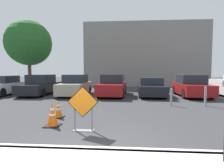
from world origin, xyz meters
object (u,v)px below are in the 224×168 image
(parked_car_fifth, at_px, (151,87))
(bollard_second, at_px, (205,96))
(bollard_nearest, at_px, (171,96))
(parked_car_second, at_px, (41,85))
(parked_car_fourth, at_px, (113,86))
(parked_car_third, at_px, (76,86))
(parked_car_sixth, at_px, (191,87))
(traffic_cone_nearest, at_px, (52,115))
(road_closed_sign, at_px, (83,107))
(traffic_cone_second, at_px, (58,109))
(parked_car_nearest, at_px, (2,86))

(parked_car_fifth, xyz_separation_m, bollard_second, (2.20, -3.93, -0.08))
(parked_car_fifth, relative_size, bollard_nearest, 4.92)
(parked_car_second, distance_m, parked_car_fourth, 5.70)
(parked_car_fifth, relative_size, bollard_second, 4.36)
(parked_car_third, bearing_deg, bollard_nearest, 148.88)
(parked_car_second, distance_m, parked_car_sixth, 11.40)
(parked_car_second, height_order, parked_car_sixth, parked_car_second)
(traffic_cone_nearest, distance_m, parked_car_fourth, 7.73)
(parked_car_fifth, bearing_deg, traffic_cone_nearest, 64.18)
(parked_car_fifth, distance_m, parked_car_sixth, 2.86)
(road_closed_sign, bearing_deg, bollard_nearest, 49.28)
(parked_car_third, distance_m, parked_car_fourth, 2.85)
(traffic_cone_nearest, distance_m, parked_car_sixth, 10.39)
(bollard_nearest, relative_size, bollard_second, 0.89)
(traffic_cone_nearest, height_order, parked_car_second, parked_car_second)
(traffic_cone_second, relative_size, parked_car_sixth, 0.16)
(parked_car_fifth, relative_size, parked_car_sixth, 1.10)
(road_closed_sign, bearing_deg, bollard_second, 38.30)
(road_closed_sign, relative_size, bollard_second, 1.31)
(traffic_cone_nearest, height_order, parked_car_fourth, parked_car_fourth)
(parked_car_fourth, bearing_deg, parked_car_second, 1.18)
(traffic_cone_second, relative_size, parked_car_nearest, 0.15)
(parked_car_fifth, xyz_separation_m, bollard_nearest, (0.48, -3.93, -0.14))
(road_closed_sign, xyz_separation_m, parked_car_sixth, (6.04, 7.95, -0.03))
(parked_car_nearest, distance_m, parked_car_fourth, 8.55)
(road_closed_sign, relative_size, bollard_nearest, 1.48)
(road_closed_sign, height_order, parked_car_sixth, parked_car_sixth)
(parked_car_second, distance_m, bollard_nearest, 9.87)
(road_closed_sign, xyz_separation_m, bollard_second, (5.40, 4.26, -0.20))
(traffic_cone_nearest, bearing_deg, parked_car_fifth, 60.92)
(road_closed_sign, height_order, parked_car_second, parked_car_second)
(road_closed_sign, relative_size, parked_car_sixth, 0.33)
(parked_car_third, distance_m, parked_car_fifth, 5.70)
(bollard_nearest, bearing_deg, bollard_second, 0.00)
(parked_car_fourth, height_order, bollard_nearest, parked_car_fourth)
(parked_car_nearest, bearing_deg, bollard_nearest, 161.13)
(parked_car_nearest, relative_size, bollard_second, 4.17)
(parked_car_nearest, distance_m, parked_car_second, 2.89)
(parked_car_second, distance_m, parked_car_third, 2.86)
(traffic_cone_nearest, relative_size, parked_car_fourth, 0.17)
(traffic_cone_second, height_order, parked_car_second, parked_car_second)
(road_closed_sign, height_order, traffic_cone_nearest, road_closed_sign)
(road_closed_sign, distance_m, parked_car_fifth, 8.80)
(parked_car_sixth, height_order, bollard_second, parked_car_sixth)
(parked_car_second, relative_size, parked_car_sixth, 1.15)
(parked_car_nearest, relative_size, parked_car_fifth, 0.96)
(road_closed_sign, distance_m, bollard_second, 6.88)
(parked_car_second, height_order, parked_car_fourth, parked_car_fourth)
(parked_car_second, distance_m, parked_car_fifth, 8.54)
(parked_car_third, xyz_separation_m, parked_car_fourth, (2.85, 0.03, 0.01))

